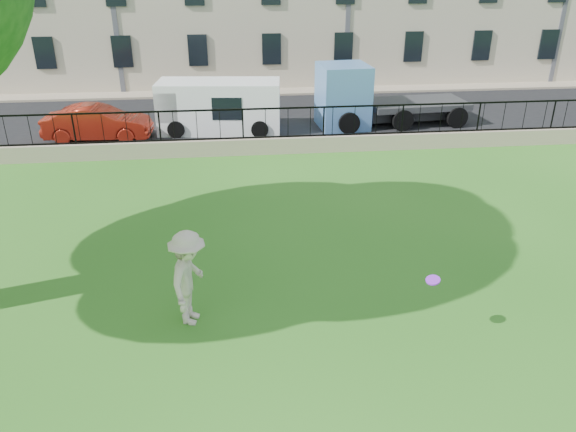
{
  "coord_description": "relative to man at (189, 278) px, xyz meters",
  "views": [
    {
      "loc": [
        -0.53,
        -8.06,
        6.84
      ],
      "look_at": [
        0.73,
        3.5,
        1.37
      ],
      "focal_mm": 35.0,
      "sensor_mm": 36.0,
      "label": 1
    }
  ],
  "objects": [
    {
      "name": "ground",
      "position": [
        1.44,
        -1.6,
        -1.01
      ],
      "size": [
        120.0,
        120.0,
        0.0
      ],
      "primitive_type": "plane",
      "color": "#246317",
      "rests_on": "ground"
    },
    {
      "name": "retaining_wall",
      "position": [
        1.44,
        10.4,
        -0.71
      ],
      "size": [
        50.0,
        0.4,
        0.6
      ],
      "primitive_type": "cube",
      "color": "tan",
      "rests_on": "ground"
    },
    {
      "name": "iron_railing",
      "position": [
        1.44,
        10.4,
        0.14
      ],
      "size": [
        50.0,
        0.05,
        1.13
      ],
      "color": "black",
      "rests_on": "retaining_wall"
    },
    {
      "name": "street",
      "position": [
        1.44,
        15.1,
        -1.0
      ],
      "size": [
        60.0,
        9.0,
        0.01
      ],
      "primitive_type": "cube",
      "color": "black",
      "rests_on": "ground"
    },
    {
      "name": "sidewalk",
      "position": [
        1.44,
        20.3,
        -0.95
      ],
      "size": [
        60.0,
        1.4,
        0.12
      ],
      "primitive_type": "cube",
      "color": "tan",
      "rests_on": "ground"
    },
    {
      "name": "man",
      "position": [
        0.0,
        0.0,
        0.0
      ],
      "size": [
        1.05,
        1.45,
        2.02
      ],
      "primitive_type": "imported",
      "rotation": [
        0.0,
        0.0,
        1.32
      ],
      "color": "beige",
      "rests_on": "ground"
    },
    {
      "name": "frisbee",
      "position": [
        4.55,
        -1.11,
        0.33
      ],
      "size": [
        0.34,
        0.34,
        0.12
      ],
      "primitive_type": "cylinder",
      "rotation": [
        0.21,
        -0.14,
        -0.32
      ],
      "color": "#9128E5"
    },
    {
      "name": "red_sedan",
      "position": [
        -4.25,
        12.8,
        -0.32
      ],
      "size": [
        4.23,
        1.66,
        1.37
      ],
      "primitive_type": "imported",
      "rotation": [
        0.0,
        0.0,
        1.52
      ],
      "color": "#B32616",
      "rests_on": "street"
    },
    {
      "name": "white_van",
      "position": [
        0.59,
        13.51,
        0.04
      ],
      "size": [
        5.16,
        2.44,
        2.09
      ],
      "primitive_type": "cube",
      "rotation": [
        0.0,
        0.0,
        -0.1
      ],
      "color": "white",
      "rests_on": "street"
    },
    {
      "name": "blue_truck",
      "position": [
        7.94,
        13.78,
        0.31
      ],
      "size": [
        6.43,
        2.66,
        2.64
      ],
      "primitive_type": "cube",
      "rotation": [
        0.0,
        0.0,
        0.07
      ],
      "color": "#5B90D6",
      "rests_on": "street"
    }
  ]
}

